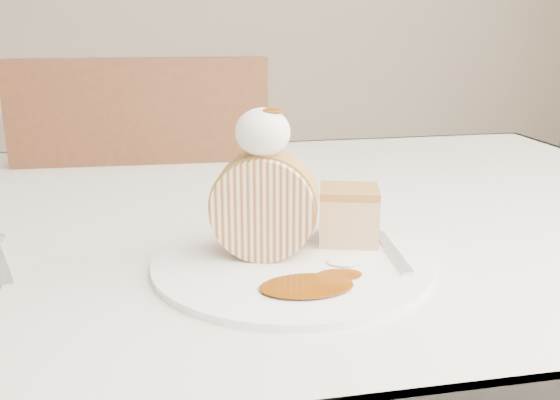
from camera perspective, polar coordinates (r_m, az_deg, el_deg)
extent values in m
cube|color=silver|center=(0.84, -5.34, -2.19)|extent=(1.40, 0.90, 0.04)
cube|color=silver|center=(1.30, -7.29, -1.08)|extent=(1.40, 0.01, 0.28)
cylinder|color=brown|center=(1.50, 18.11, -9.84)|extent=(0.06, 0.06, 0.71)
cube|color=brown|center=(1.40, -11.21, -6.85)|extent=(0.46, 0.46, 0.04)
cube|color=brown|center=(1.14, -12.24, 0.91)|extent=(0.44, 0.06, 0.46)
cylinder|color=brown|center=(1.68, -3.98, -11.44)|extent=(0.04, 0.04, 0.43)
cylinder|color=brown|center=(1.69, -17.04, -11.89)|extent=(0.04, 0.04, 0.43)
cylinder|color=white|center=(0.64, 1.06, -5.76)|extent=(0.35, 0.35, 0.01)
cylinder|color=beige|center=(0.64, -1.45, -0.48)|extent=(0.12, 0.08, 0.11)
cube|color=#AC7641|center=(0.69, 6.29, -1.66)|extent=(0.08, 0.07, 0.05)
ellipsoid|color=white|center=(0.62, -1.59, 6.22)|extent=(0.05, 0.05, 0.05)
ellipsoid|color=#652D04|center=(0.61, -0.82, 8.70)|extent=(0.03, 0.02, 0.01)
cube|color=silver|center=(0.67, 10.22, -4.65)|extent=(0.04, 0.17, 0.00)
cube|color=silver|center=(0.70, -24.14, -5.39)|extent=(0.07, 0.15, 0.00)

